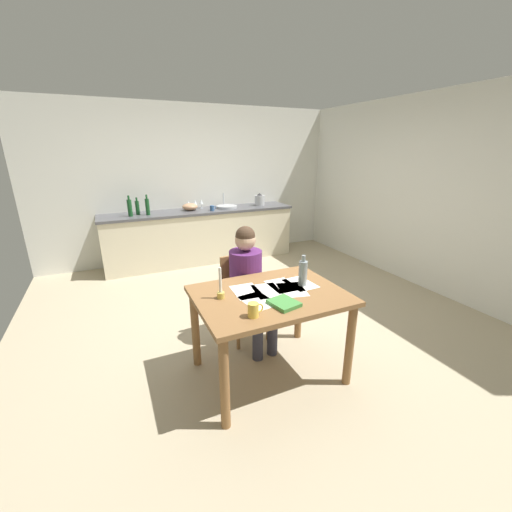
{
  "coord_description": "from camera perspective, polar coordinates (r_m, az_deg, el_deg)",
  "views": [
    {
      "loc": [
        -1.41,
        -3.06,
        1.89
      ],
      "look_at": [
        -0.11,
        -0.25,
        0.85
      ],
      "focal_mm": 22.55,
      "sensor_mm": 36.0,
      "label": 1
    }
  ],
  "objects": [
    {
      "name": "paper_letter",
      "position": [
        2.66,
        -1.7,
        -6.26
      ],
      "size": [
        0.23,
        0.31,
        0.0
      ],
      "primitive_type": "cube",
      "rotation": [
        0.0,
        0.0,
        -0.05
      ],
      "color": "white",
      "rests_on": "dining_table"
    },
    {
      "name": "candlestick",
      "position": [
        2.53,
        -6.3,
        -5.99
      ],
      "size": [
        0.06,
        0.06,
        0.26
      ],
      "color": "gold",
      "rests_on": "dining_table"
    },
    {
      "name": "dining_table",
      "position": [
        2.68,
        2.42,
        -8.88
      ],
      "size": [
        1.2,
        0.9,
        0.77
      ],
      "color": "olive",
      "rests_on": "ground"
    },
    {
      "name": "bottle_oil",
      "position": [
        5.31,
        -21.49,
        8.0
      ],
      "size": [
        0.07,
        0.07,
        0.32
      ],
      "color": "#194C23",
      "rests_on": "kitchen_counter"
    },
    {
      "name": "stovetop_kettle",
      "position": [
        5.94,
        0.64,
        9.91
      ],
      "size": [
        0.18,
        0.18,
        0.22
      ],
      "color": "#B7BABF",
      "rests_on": "kitchen_counter"
    },
    {
      "name": "wine_glass_back_left",
      "position": [
        5.66,
        -11.95,
        9.2
      ],
      "size": [
        0.07,
        0.07,
        0.15
      ],
      "color": "silver",
      "rests_on": "kitchen_counter"
    },
    {
      "name": "teacup_on_counter",
      "position": [
        5.47,
        -7.77,
        8.42
      ],
      "size": [
        0.11,
        0.07,
        0.09
      ],
      "color": "#33598C",
      "rests_on": "kitchen_counter"
    },
    {
      "name": "wine_glass_by_kettle",
      "position": [
        5.69,
        -10.77,
        9.32
      ],
      "size": [
        0.07,
        0.07,
        0.15
      ],
      "color": "silver",
      "rests_on": "kitchen_counter"
    },
    {
      "name": "coffee_mug",
      "position": [
        2.26,
        -0.42,
        -9.52
      ],
      "size": [
        0.12,
        0.08,
        0.1
      ],
      "color": "#F2CC4C",
      "rests_on": "dining_table"
    },
    {
      "name": "ground_plane",
      "position": [
        3.87,
        -0.11,
        -10.98
      ],
      "size": [
        5.2,
        5.2,
        0.04
      ],
      "primitive_type": "cube",
      "color": "tan"
    },
    {
      "name": "paper_bill",
      "position": [
        2.5,
        0.34,
        -7.96
      ],
      "size": [
        0.25,
        0.32,
        0.0
      ],
      "primitive_type": "cube",
      "rotation": [
        0.0,
        0.0,
        0.14
      ],
      "color": "white",
      "rests_on": "dining_table"
    },
    {
      "name": "bottle_vinegar",
      "position": [
        5.41,
        -20.29,
        8.1
      ],
      "size": [
        0.06,
        0.06,
        0.27
      ],
      "color": "#194C23",
      "rests_on": "kitchen_counter"
    },
    {
      "name": "sink_unit",
      "position": [
        5.71,
        -5.22,
        8.73
      ],
      "size": [
        0.36,
        0.36,
        0.24
      ],
      "color": "#B2B7BC",
      "rests_on": "kitchen_counter"
    },
    {
      "name": "wall_back",
      "position": [
        5.86,
        -11.04,
        12.45
      ],
      "size": [
        5.2,
        0.12,
        2.6
      ],
      "primitive_type": "cube",
      "color": "silver",
      "rests_on": "ground"
    },
    {
      "name": "paper_envelope",
      "position": [
        2.7,
        6.43,
        -5.93
      ],
      "size": [
        0.27,
        0.34,
        0.0
      ],
      "primitive_type": "cube",
      "rotation": [
        0.0,
        0.0,
        -0.24
      ],
      "color": "white",
      "rests_on": "dining_table"
    },
    {
      "name": "book_magazine",
      "position": [
        2.44,
        4.97,
        -8.34
      ],
      "size": [
        0.22,
        0.24,
        0.03
      ],
      "primitive_type": "cube",
      "rotation": [
        0.0,
        0.0,
        0.2
      ],
      "color": "#448C3F",
      "rests_on": "dining_table"
    },
    {
      "name": "person_seated",
      "position": [
        3.13,
        -1.26,
        -4.17
      ],
      "size": [
        0.35,
        0.61,
        1.19
      ],
      "color": "#592666",
      "rests_on": "ground"
    },
    {
      "name": "bottle_wine_red",
      "position": [
        5.32,
        -18.7,
        8.33
      ],
      "size": [
        0.06,
        0.06,
        0.32
      ],
      "color": "#194C23",
      "rests_on": "kitchen_counter"
    },
    {
      "name": "wine_bottle_on_table",
      "position": [
        2.76,
        8.32,
        -2.96
      ],
      "size": [
        0.07,
        0.07,
        0.27
      ],
      "color": "#8C999E",
      "rests_on": "dining_table"
    },
    {
      "name": "kitchen_counter",
      "position": [
        5.67,
        -9.62,
        3.6
      ],
      "size": [
        3.22,
        0.64,
        0.9
      ],
      "color": "beige",
      "rests_on": "ground"
    },
    {
      "name": "paper_receipt",
      "position": [
        2.77,
        4.63,
        -5.21
      ],
      "size": [
        0.21,
        0.3,
        0.0
      ],
      "primitive_type": "cube",
      "rotation": [
        0.0,
        0.0,
        -0.0
      ],
      "color": "white",
      "rests_on": "dining_table"
    },
    {
      "name": "chair_at_table",
      "position": [
        3.33,
        -2.43,
        -6.55
      ],
      "size": [
        0.43,
        0.43,
        0.85
      ],
      "color": "olive",
      "rests_on": "ground"
    },
    {
      "name": "wall_right",
      "position": [
        5.08,
        28.07,
        9.76
      ],
      "size": [
        0.12,
        5.2,
        2.6
      ],
      "primitive_type": "cube",
      "color": "silver",
      "rests_on": "ground"
    },
    {
      "name": "paper_flyer",
      "position": [
        2.83,
        7.82,
        -4.85
      ],
      "size": [
        0.23,
        0.31,
        0.0
      ],
      "primitive_type": "cube",
      "rotation": [
        0.0,
        0.0,
        0.07
      ],
      "color": "white",
      "rests_on": "dining_table"
    },
    {
      "name": "paper_notice",
      "position": [
        2.67,
        1.98,
        -6.17
      ],
      "size": [
        0.25,
        0.32,
        0.0
      ],
      "primitive_type": "cube",
      "rotation": [
        0.0,
        0.0,
        -0.14
      ],
      "color": "white",
      "rests_on": "dining_table"
    },
    {
      "name": "wine_glass_near_sink",
      "position": [
        5.72,
        -9.71,
        9.42
      ],
      "size": [
        0.07,
        0.07,
        0.15
      ],
      "color": "silver",
      "rests_on": "kitchen_counter"
    },
    {
      "name": "mixing_bowl",
      "position": [
        5.58,
        -11.63,
        8.55
      ],
      "size": [
        0.26,
        0.26,
        0.12
      ],
      "primitive_type": "ellipsoid",
      "color": "tan",
      "rests_on": "kitchen_counter"
    }
  ]
}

